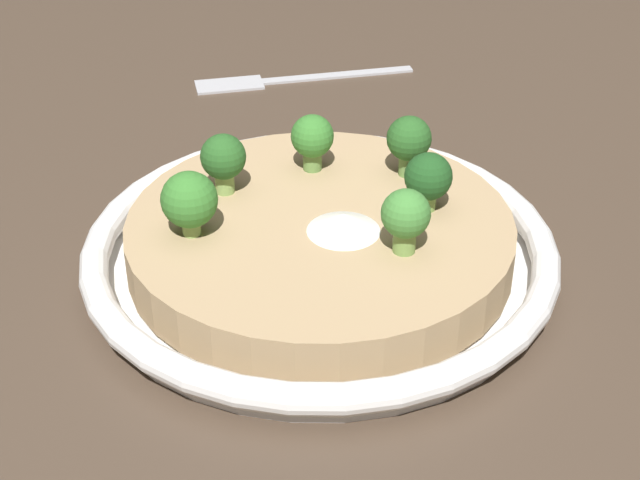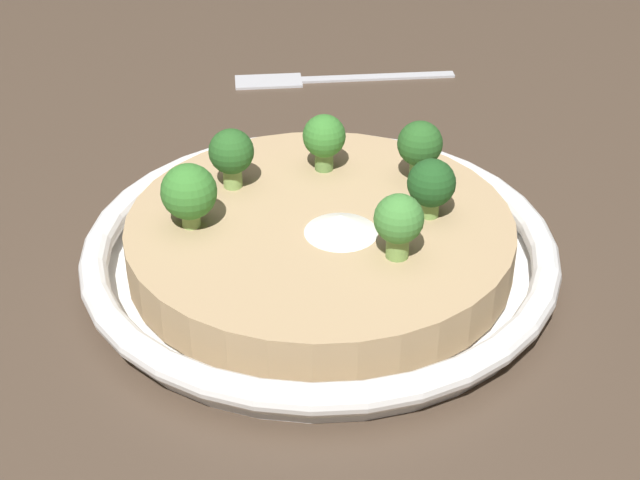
# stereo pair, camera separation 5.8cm
# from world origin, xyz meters

# --- Properties ---
(ground_plane) EXTENTS (6.00, 6.00, 0.00)m
(ground_plane) POSITION_xyz_m (0.00, 0.00, 0.00)
(ground_plane) COLOR #47382B
(risotto_bowl) EXTENTS (0.28, 0.28, 0.03)m
(risotto_bowl) POSITION_xyz_m (0.00, 0.00, 0.02)
(risotto_bowl) COLOR white
(risotto_bowl) RESTS_ON ground_plane
(cheese_sprinkle) EXTENTS (0.04, 0.04, 0.01)m
(cheese_sprinkle) POSITION_xyz_m (-0.02, 0.00, 0.04)
(cheese_sprinkle) COLOR white
(cheese_sprinkle) RESTS_ON risotto_bowl
(broccoli_front_right) EXTENTS (0.03, 0.03, 0.04)m
(broccoli_front_right) POSITION_xyz_m (0.04, -0.04, 0.06)
(broccoli_front_right) COLOR #668E47
(broccoli_front_right) RESTS_ON risotto_bowl
(broccoli_right) EXTENTS (0.03, 0.03, 0.04)m
(broccoli_right) POSITION_xyz_m (0.07, 0.01, 0.06)
(broccoli_right) COLOR #84A856
(broccoli_right) RESTS_ON risotto_bowl
(broccoli_front) EXTENTS (0.03, 0.03, 0.04)m
(broccoli_front) POSITION_xyz_m (-0.04, -0.05, 0.06)
(broccoli_front) COLOR #759E4C
(broccoli_front) RESTS_ON risotto_bowl
(broccoli_back_right) EXTENTS (0.03, 0.03, 0.04)m
(broccoli_back_right) POSITION_xyz_m (0.05, 0.06, 0.06)
(broccoli_back_right) COLOR #84A856
(broccoli_back_right) RESTS_ON risotto_bowl
(broccoli_front_left) EXTENTS (0.03, 0.03, 0.04)m
(broccoli_front_left) POSITION_xyz_m (-0.01, -0.08, 0.06)
(broccoli_front_left) COLOR #668E47
(broccoli_front_left) RESTS_ON risotto_bowl
(broccoli_left) EXTENTS (0.03, 0.03, 0.04)m
(broccoli_left) POSITION_xyz_m (-0.06, -0.01, 0.06)
(broccoli_left) COLOR #759E4C
(broccoli_left) RESTS_ON risotto_bowl
(fork_utensil) EXTENTS (0.13, 0.16, 0.00)m
(fork_utensil) POSITION_xyz_m (0.20, -0.19, 0.00)
(fork_utensil) COLOR #B7B7BC
(fork_utensil) RESTS_ON ground_plane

